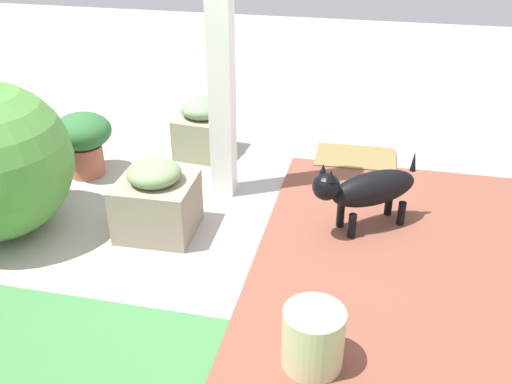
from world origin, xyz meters
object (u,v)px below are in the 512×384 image
Objects in this scene: stone_planter_mid at (157,201)px; ceramic_urn at (313,339)px; stone_planter_nearest at (204,128)px; porch_pillar at (220,22)px; dog at (367,189)px; terracotta_pot_broad at (83,138)px; doormat at (356,158)px.

ceramic_urn is at bearing 139.78° from stone_planter_mid.
stone_planter_nearest is 2.35m from ceramic_urn.
stone_planter_nearest is at bearing -60.81° from porch_pillar.
ceramic_urn is at bearing 82.41° from dog.
stone_planter_mid is at bearing 13.38° from dog.
porch_pillar is 1.37m from terracotta_pot_broad.
stone_planter_mid reaches higher than doormat.
porch_pillar is 1.97m from ceramic_urn.
doormat is at bearing -130.86° from stone_planter_mid.
ceramic_urn is at bearing 118.57° from porch_pillar.
porch_pillar reaches higher than doormat.
doormat is at bearing -173.24° from stone_planter_nearest.
dog reaches higher than ceramic_urn.
stone_planter_mid is at bearing 65.84° from porch_pillar.
stone_planter_nearest is 0.99× the size of terracotta_pot_broad.
ceramic_urn is (-1.87, 1.52, -0.13)m from terracotta_pot_broad.
porch_pillar is 3.62× the size of dog.
dog reaches higher than stone_planter_nearest.
doormat is at bearing -83.56° from dog.
doormat is (-0.86, -0.71, -1.15)m from porch_pillar.
dog is (-0.97, 0.29, -0.88)m from porch_pillar.
dog is 1.05× the size of doormat.
porch_pillar is at bearing -114.16° from stone_planter_mid.
porch_pillar is 5.04× the size of stone_planter_nearest.
doormat is at bearing -160.49° from terracotta_pot_broad.
stone_planter_mid is 0.74× the size of dog.
dog is 1.04m from doormat.
porch_pillar is at bearing -61.43° from ceramic_urn.
ceramic_urn is (-1.13, 2.06, -0.06)m from stone_planter_nearest.
porch_pillar reaches higher than ceramic_urn.
stone_planter_mid is 1.01× the size of terracotta_pot_broad.
stone_planter_mid reaches higher than terracotta_pot_broad.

